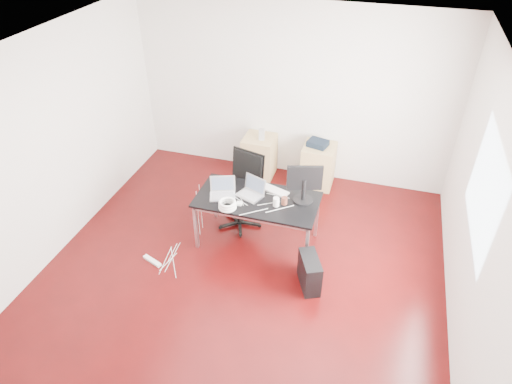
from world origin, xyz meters
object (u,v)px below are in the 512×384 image
(pc_tower, at_px, (310,272))
(office_chair, at_px, (242,187))
(desk, at_px, (257,202))
(filing_cabinet_left, at_px, (259,156))
(filing_cabinet_right, at_px, (318,165))

(pc_tower, bearing_deg, office_chair, 115.59)
(desk, bearing_deg, filing_cabinet_left, 105.51)
(desk, bearing_deg, pc_tower, -35.63)
(pc_tower, bearing_deg, filing_cabinet_left, 95.27)
(filing_cabinet_left, bearing_deg, filing_cabinet_right, 0.00)
(filing_cabinet_left, xyz_separation_m, filing_cabinet_right, (0.99, 0.00, 0.00))
(filing_cabinet_right, distance_m, pc_tower, 2.29)
(filing_cabinet_right, bearing_deg, desk, -107.71)
(office_chair, xyz_separation_m, filing_cabinet_left, (-0.13, 1.29, -0.26))
(office_chair, xyz_separation_m, filing_cabinet_right, (0.86, 1.29, -0.26))
(filing_cabinet_right, relative_size, pc_tower, 1.56)
(office_chair, height_order, filing_cabinet_right, office_chair)
(desk, xyz_separation_m, filing_cabinet_right, (0.53, 1.66, -0.33))
(filing_cabinet_right, bearing_deg, pc_tower, -82.00)
(office_chair, relative_size, filing_cabinet_left, 1.54)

